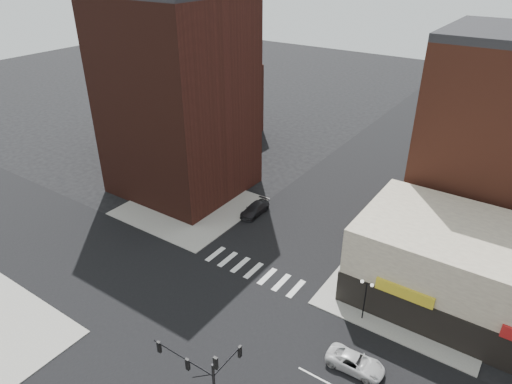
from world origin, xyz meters
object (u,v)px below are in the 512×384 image
Objects in this scene: traffic_signal at (206,376)px; white_suv at (355,362)px; street_lamp_ne at (366,291)px; dark_sedan_north at (255,209)px.

traffic_signal reaches higher than white_suv.
traffic_signal reaches higher than street_lamp_ne.
street_lamp_ne is 21.06m from dark_sedan_north.
dark_sedan_north is at bearing 50.69° from white_suv.
traffic_signal is 1.67× the size of white_suv.
dark_sedan_north is (-13.74, 25.56, -4.28)m from traffic_signal.
traffic_signal is 29.33m from dark_sedan_north.
street_lamp_ne is at bearing 14.84° from white_suv.
traffic_signal is at bearing -106.75° from street_lamp_ne.
traffic_signal is 12.93m from white_suv.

